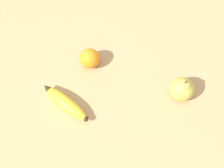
{
  "coord_description": "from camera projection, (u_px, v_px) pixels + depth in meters",
  "views": [
    {
      "loc": [
        -0.23,
        -0.23,
        0.85
      ],
      "look_at": [
        0.1,
        -0.01,
        0.03
      ],
      "focal_mm": 42.0,
      "sensor_mm": 36.0,
      "label": 1
    }
  ],
  "objects": [
    {
      "name": "ground_plane",
      "position": [
        94.0,
        106.0,
        0.91
      ],
      "size": [
        3.0,
        3.0,
        0.0
      ],
      "primitive_type": "plane",
      "color": "tan"
    },
    {
      "name": "banana",
      "position": [
        65.0,
        103.0,
        0.89
      ],
      "size": [
        0.06,
        0.2,
        0.04
      ],
      "rotation": [
        0.0,
        0.0,
        1.49
      ],
      "color": "yellow",
      "rests_on": "ground_plane"
    },
    {
      "name": "orange",
      "position": [
        90.0,
        58.0,
        0.95
      ],
      "size": [
        0.07,
        0.07,
        0.07
      ],
      "color": "orange",
      "rests_on": "ground_plane"
    },
    {
      "name": "pear",
      "position": [
        182.0,
        89.0,
        0.88
      ],
      "size": [
        0.08,
        0.08,
        0.1
      ],
      "color": "#B7AD47",
      "rests_on": "ground_plane"
    }
  ]
}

